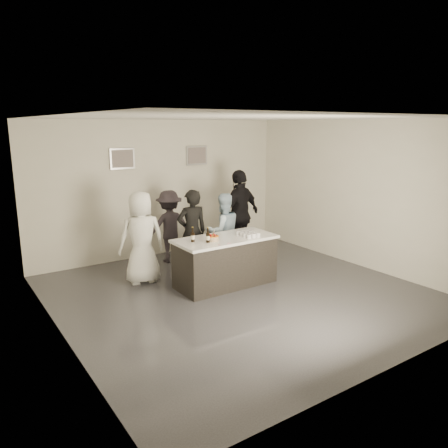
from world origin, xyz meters
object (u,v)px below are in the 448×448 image
Objects in this scene: beer_bottle_a at (193,235)px; person_main_black at (192,232)px; beer_bottle_b at (208,235)px; person_guest_right at (240,215)px; cake at (213,239)px; person_main_blue at (223,231)px; person_guest_left at (141,237)px; person_guest_back at (169,226)px; bar_counter at (225,261)px.

beer_bottle_a is 0.15× the size of person_main_black.
person_guest_right is (1.66, 1.34, -0.05)m from beer_bottle_b.
beer_bottle_a is 0.13× the size of person_guest_right.
beer_bottle_a is at bearing 160.00° from cake.
person_main_blue reaches higher than cake.
person_guest_left is 2.43m from person_guest_right.
bar_counter is at bearing 103.39° from person_guest_back.
cake is at bearing 93.89° from person_guest_back.
beer_bottle_b is 1.40m from person_main_blue.
person_main_black reaches higher than beer_bottle_b.
person_guest_left is (-1.04, 0.06, 0.02)m from person_main_black.
bar_counter is at bearing 65.44° from person_main_blue.
person_main_black reaches higher than person_main_blue.
person_guest_back is (-0.19, 1.85, 0.32)m from bar_counter.
beer_bottle_b is at bearing -42.65° from beer_bottle_a.
bar_counter is at bearing 10.74° from cake.
beer_bottle_b is (-0.14, -0.06, 0.09)m from cake.
cake is at bearing -169.26° from bar_counter.
person_main_black is 1.08× the size of person_guest_back.
bar_counter is 1.08× the size of person_guest_left.
person_guest_left is at bearing 124.65° from beer_bottle_b.
person_guest_back is at bearing 86.37° from cake.
person_guest_back is at bearing -38.69° from person_guest_right.
bar_counter is 1.80m from person_guest_right.
beer_bottle_b is at bearing 52.05° from person_main_blue.
person_guest_right reaches higher than person_main_black.
person_guest_left reaches higher than person_main_black.
person_main_black is at bearing 75.05° from beer_bottle_b.
beer_bottle_b is 0.15× the size of person_guest_left.
person_main_blue is at bearing 58.40° from bar_counter.
person_guest_back is at bearing 95.87° from bar_counter.
beer_bottle_b is (-0.45, -0.12, 0.58)m from bar_counter.
beer_bottle_a is at bearing 137.35° from beer_bottle_b.
person_guest_right reaches higher than beer_bottle_b.
beer_bottle_b is (0.20, -0.18, 0.00)m from beer_bottle_a.
person_main_blue is at bearing -177.02° from person_main_black.
person_guest_left is at bearing -8.96° from person_guest_right.
cake is 0.14× the size of person_main_blue.
beer_bottle_b is 0.13× the size of person_guest_right.
person_main_black is 1.08× the size of person_main_blue.
person_main_blue is 0.90× the size of person_guest_left.
person_main_black reaches higher than person_guest_back.
person_main_black is at bearing 100.43° from bar_counter.
beer_bottle_b is 0.15× the size of person_main_black.
bar_counter is 8.53× the size of cake.
cake is 0.84× the size of beer_bottle_a.
person_main_black is 0.97× the size of person_guest_left.
person_main_black is 1.42m from person_guest_right.
beer_bottle_a is 1.43m from person_main_blue.
person_guest_back is at bearing 75.77° from beer_bottle_a.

